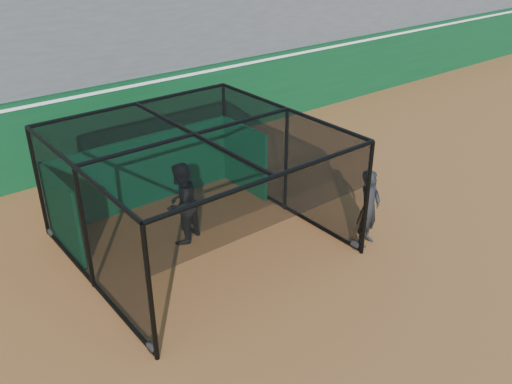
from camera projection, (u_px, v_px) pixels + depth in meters
ground at (292, 298)px, 10.97m from camera, size 120.00×120.00×0.00m
outfield_wall at (104, 124)px, 16.28m from camera, size 50.00×0.50×2.50m
batting_cage at (197, 191)px, 12.19m from camera, size 5.41×5.42×2.75m
batter at (181, 203)px, 12.47m from camera, size 1.19×1.09×1.98m
on_deck_player at (369, 208)px, 12.38m from camera, size 0.77×0.59×1.88m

